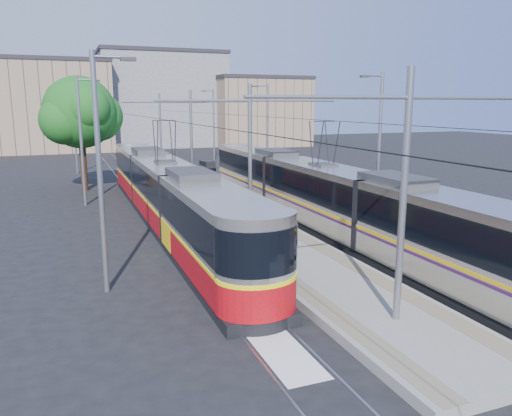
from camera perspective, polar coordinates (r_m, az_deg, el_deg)
name	(u,v)px	position (r m, az deg, el deg)	size (l,w,h in m)	color
ground	(327,283)	(18.40, 8.15, -8.47)	(160.00, 160.00, 0.00)	black
platform	(204,198)	(33.71, -6.00, 1.15)	(4.00, 50.00, 0.30)	gray
tactile_strip_left	(182,197)	(33.34, -8.42, 1.24)	(0.70, 50.00, 0.01)	gray
tactile_strip_right	(224,194)	(34.07, -3.66, 1.58)	(0.70, 50.00, 0.01)	gray
rails	(204,200)	(33.73, -6.00, 0.93)	(8.71, 70.00, 0.03)	gray
track_arrow	(267,334)	(14.45, 1.21, -14.18)	(1.20, 5.00, 0.01)	silver
tram_left	(166,193)	(27.01, -10.19, 1.74)	(2.43, 28.57, 5.50)	black
tram_right	(322,194)	(25.64, 7.59, 1.63)	(2.43, 29.80, 5.50)	black
catenary	(214,135)	(30.45, -4.77, 8.34)	(9.20, 70.00, 7.00)	gray
street_lamps	(188,134)	(37.08, -7.77, 8.36)	(15.18, 38.22, 8.00)	gray
shelter	(208,179)	(32.32, -5.55, 3.31)	(0.86, 1.22, 2.48)	black
tree	(85,114)	(39.22, -19.00, 10.17)	(5.75, 5.32, 8.36)	#382314
building_left	(49,106)	(75.03, -22.58, 10.74)	(16.32, 12.24, 12.21)	gray
building_centre	(160,99)	(80.34, -10.86, 12.10)	(18.36, 14.28, 14.09)	gray
building_right	(259,111)	(78.40, 0.31, 10.99)	(14.28, 10.20, 10.45)	gray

